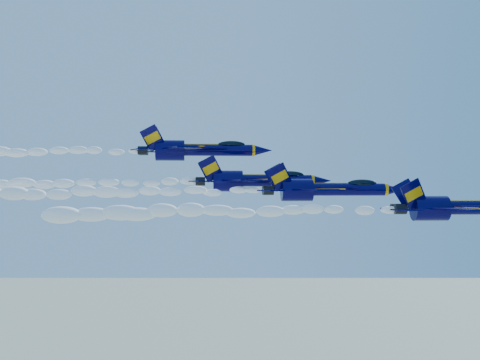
{
  "coord_description": "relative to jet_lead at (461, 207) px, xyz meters",
  "views": [
    {
      "loc": [
        -12.03,
        -77.52,
        152.1
      ],
      "look_at": [
        -6.92,
        -1.69,
        152.94
      ],
      "focal_mm": 45.0,
      "sensor_mm": 36.0,
      "label": 1
    }
  ],
  "objects": [
    {
      "name": "jet_fourth",
      "position": [
        -29.17,
        22.76,
        7.63
      ],
      "size": [
        19.39,
        15.91,
        7.21
      ],
      "color": "#040138"
    },
    {
      "name": "smoke_trail_jet_fourth",
      "position": [
        -56.05,
        22.76,
        7.24
      ],
      "size": [
        37.19,
        2.01,
        1.81
      ],
      "primitive_type": "ellipsoid",
      "color": "white"
    },
    {
      "name": "smoke_trail_jet_second",
      "position": [
        -39.54,
        8.6,
        1.59
      ],
      "size": [
        37.19,
        1.84,
        1.66
      ],
      "primitive_type": "ellipsoid",
      "color": "white"
    },
    {
      "name": "jet_lead",
      "position": [
        0.0,
        0.0,
        0.0
      ],
      "size": [
        17.72,
        14.54,
        6.58
      ],
      "color": "#040138"
    },
    {
      "name": "smoke_trail_jet_lead",
      "position": [
        -26.17,
        0.0,
        -0.38
      ],
      "size": [
        37.19,
        1.83,
        1.65
      ],
      "primitive_type": "ellipsoid",
      "color": "white"
    },
    {
      "name": "jet_second",
      "position": [
        -13.34,
        8.6,
        1.97
      ],
      "size": [
        17.79,
        14.59,
        6.61
      ],
      "color": "#040138"
    },
    {
      "name": "smoke_trail_jet_third",
      "position": [
        -47.78,
        14.51,
        2.74
      ],
      "size": [
        37.19,
        1.86,
        1.68
      ],
      "primitive_type": "ellipsoid",
      "color": "white"
    },
    {
      "name": "jet_third",
      "position": [
        -21.48,
        14.51,
        3.13
      ],
      "size": [
        18.03,
        14.79,
        6.7
      ],
      "color": "#040138"
    }
  ]
}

